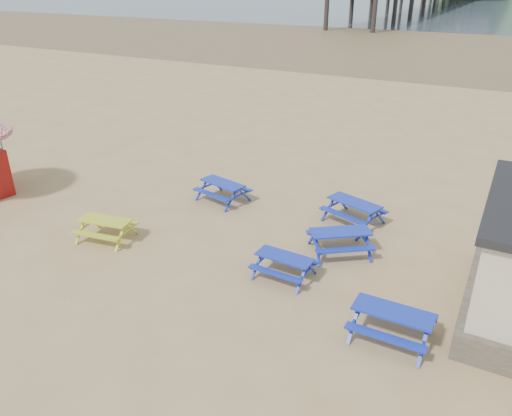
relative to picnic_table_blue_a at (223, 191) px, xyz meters
The scene contains 8 objects.
ground 4.12m from the picnic_table_blue_a, 55.23° to the right, with size 400.00×400.00×0.00m, color tan.
wet_sand 51.69m from the picnic_table_blue_a, 87.41° to the left, with size 400.00×400.00×0.00m, color olive.
picnic_table_blue_a is the anchor object (origin of this frame).
picnic_table_blue_b 5.06m from the picnic_table_blue_a, ahead, with size 2.26×2.03×0.79m.
picnic_table_blue_c 5.58m from the picnic_table_blue_a, 17.57° to the right, with size 2.37×2.29×0.78m.
picnic_table_blue_d 5.75m from the picnic_table_blue_a, 40.57° to the right, with size 1.70×1.39×0.69m.
picnic_table_blue_e 9.22m from the picnic_table_blue_a, 32.49° to the right, with size 1.89×1.53×0.79m.
picnic_table_yellow 4.79m from the picnic_table_blue_a, 111.60° to the right, with size 1.93×1.65×0.72m.
Camera 1 is at (7.09, -11.56, 7.99)m, focal length 35.00 mm.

